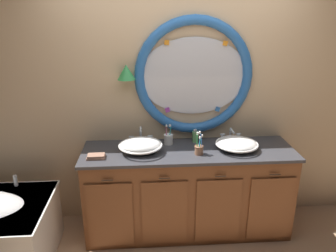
% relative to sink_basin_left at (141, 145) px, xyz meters
% --- Properties ---
extents(ground_plane, '(14.00, 14.00, 0.00)m').
position_rel_sink_basin_left_xyz_m(ground_plane, '(0.39, -0.23, -0.97)').
color(ground_plane, tan).
extents(back_wall_assembly, '(6.40, 0.26, 2.60)m').
position_rel_sink_basin_left_xyz_m(back_wall_assembly, '(0.40, 0.35, 0.36)').
color(back_wall_assembly, '#D6B78E').
rests_on(back_wall_assembly, ground_plane).
extents(vanity_counter, '(2.05, 0.63, 0.90)m').
position_rel_sink_basin_left_xyz_m(vanity_counter, '(0.46, 0.03, -0.52)').
color(vanity_counter, brown).
rests_on(vanity_counter, ground_plane).
extents(sink_basin_left, '(0.42, 0.42, 0.14)m').
position_rel_sink_basin_left_xyz_m(sink_basin_left, '(0.00, 0.00, 0.00)').
color(sink_basin_left, white).
rests_on(sink_basin_left, vanity_counter).
extents(sink_basin_right, '(0.41, 0.41, 0.11)m').
position_rel_sink_basin_left_xyz_m(sink_basin_right, '(0.92, -0.00, -0.01)').
color(sink_basin_right, white).
rests_on(sink_basin_right, vanity_counter).
extents(faucet_set_left, '(0.24, 0.13, 0.17)m').
position_rel_sink_basin_left_xyz_m(faucet_set_left, '(-0.00, 0.24, -0.00)').
color(faucet_set_left, silver).
rests_on(faucet_set_left, vanity_counter).
extents(faucet_set_right, '(0.22, 0.15, 0.13)m').
position_rel_sink_basin_left_xyz_m(faucet_set_right, '(0.92, 0.23, -0.01)').
color(faucet_set_right, silver).
rests_on(faucet_set_right, vanity_counter).
extents(toothbrush_holder_left, '(0.09, 0.09, 0.21)m').
position_rel_sink_basin_left_xyz_m(toothbrush_holder_left, '(0.28, 0.18, -0.01)').
color(toothbrush_holder_left, white).
rests_on(toothbrush_holder_left, vanity_counter).
extents(toothbrush_holder_right, '(0.09, 0.09, 0.22)m').
position_rel_sink_basin_left_xyz_m(toothbrush_holder_right, '(0.54, -0.08, -0.02)').
color(toothbrush_holder_right, '#996647').
rests_on(toothbrush_holder_right, vanity_counter).
extents(soap_dispenser, '(0.06, 0.06, 0.14)m').
position_rel_sink_basin_left_xyz_m(soap_dispenser, '(0.55, 0.22, -0.01)').
color(soap_dispenser, '#6BAD66').
rests_on(soap_dispenser, vanity_counter).
extents(folded_hand_towel, '(0.16, 0.10, 0.04)m').
position_rel_sink_basin_left_xyz_m(folded_hand_towel, '(-0.40, -0.11, -0.05)').
color(folded_hand_towel, '#936B56').
rests_on(folded_hand_towel, vanity_counter).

